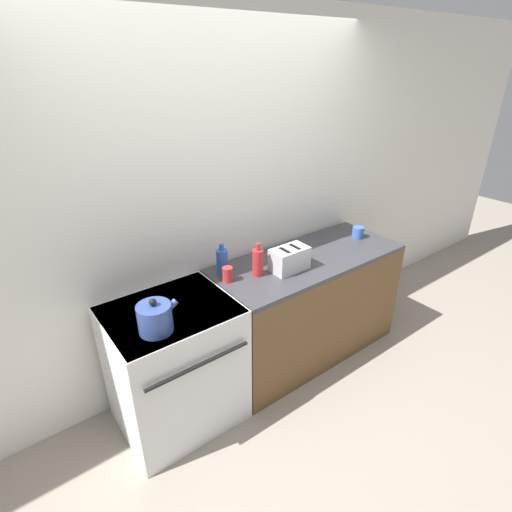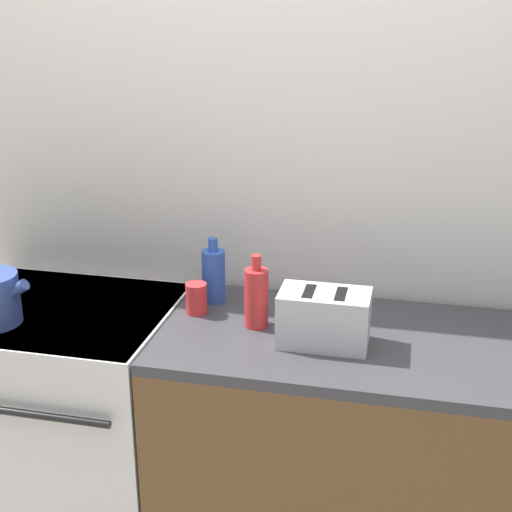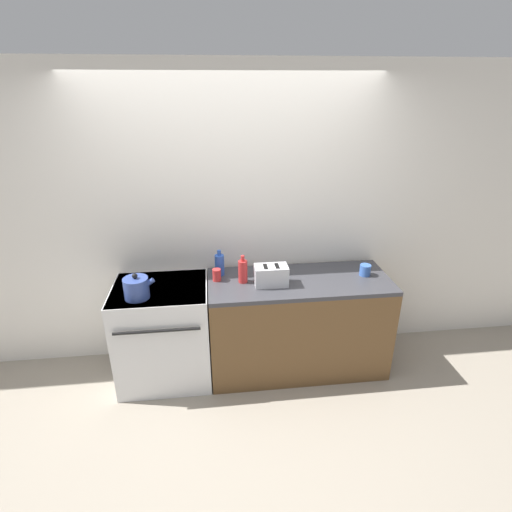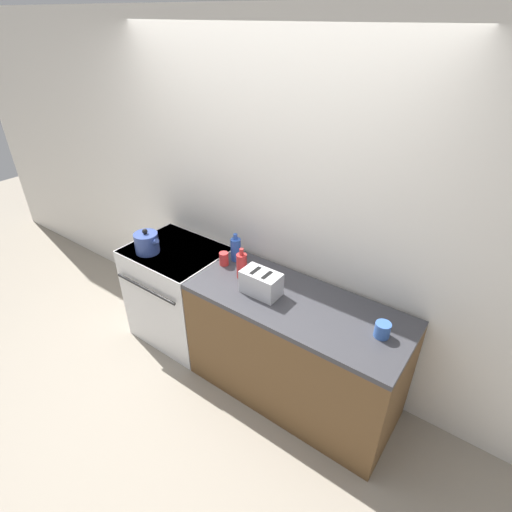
% 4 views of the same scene
% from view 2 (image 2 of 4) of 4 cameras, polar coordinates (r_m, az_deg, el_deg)
% --- Properties ---
extents(wall_back, '(8.00, 0.05, 2.60)m').
position_cam_2_polar(wall_back, '(2.50, 0.29, 6.84)').
color(wall_back, silver).
rests_on(wall_back, ground_plane).
extents(stove, '(0.77, 0.67, 0.88)m').
position_cam_2_polar(stove, '(2.71, -14.79, -12.37)').
color(stove, silver).
rests_on(stove, ground_plane).
extents(counter_block, '(1.55, 0.64, 0.88)m').
position_cam_2_polar(counter_block, '(2.46, 11.38, -15.97)').
color(counter_block, brown).
rests_on(counter_block, ground_plane).
extents(toaster, '(0.27, 0.16, 0.17)m').
position_cam_2_polar(toaster, '(2.16, 5.47, -4.95)').
color(toaster, '#BCBCC1').
rests_on(toaster, counter_block).
extents(bottle_blue, '(0.08, 0.08, 0.23)m').
position_cam_2_polar(bottle_blue, '(2.44, -3.41, -1.52)').
color(bottle_blue, '#2D56B7').
rests_on(bottle_blue, counter_block).
extents(bottle_red, '(0.08, 0.08, 0.24)m').
position_cam_2_polar(bottle_red, '(2.25, 0.03, -3.28)').
color(bottle_red, '#B72828').
rests_on(bottle_red, counter_block).
extents(cup_red, '(0.07, 0.07, 0.10)m').
position_cam_2_polar(cup_red, '(2.37, -4.79, -3.39)').
color(cup_red, red).
rests_on(cup_red, counter_block).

